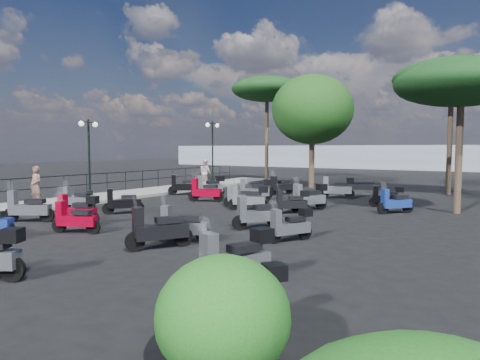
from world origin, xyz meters
The scene contains 36 objects.
ground centered at (0.00, 0.00, 0.00)m, with size 120.00×120.00×0.00m, color black.
sidewalk centered at (-6.50, 3.00, 0.07)m, with size 3.00×30.00×0.15m, color gray.
railing centered at (-7.80, 2.80, 0.90)m, with size 0.04×26.04×1.10m.
lamp_post_1 centered at (-7.46, 2.06, 2.43)m, with size 0.32×1.18×4.00m.
lamp_post_2 centered at (-7.33, 12.87, 2.69)m, with size 0.44×1.30×4.45m.
woman centered at (-5.77, -2.03, 1.01)m, with size 0.63×0.41×1.72m, color brown.
pedestrian_far centered at (-5.90, 10.11, 1.02)m, with size 0.84×0.66×1.74m, color #C8AAAB.
scooter_2 centered at (-3.04, -4.06, 0.50)m, with size 1.60×1.07×1.44m.
scooter_3 centered at (-4.14, -1.20, 0.44)m, with size 1.53×0.77×1.27m.
scooter_4 centered at (-1.25, 3.99, 0.50)m, with size 1.77×0.83×1.45m.
scooter_5 centered at (-4.08, 5.80, 0.55)m, with size 1.59×1.19×1.45m.
scooter_7 centered at (-1.13, -3.42, 0.50)m, with size 1.59×0.84×1.33m.
scooter_8 centered at (-1.66, -0.92, 0.45)m, with size 1.12×1.34×1.31m.
scooter_9 centered at (1.06, 3.48, 0.42)m, with size 1.29×0.95×1.20m.
scooter_10 centered at (-2.37, 5.80, 0.56)m, with size 1.10×1.70×1.49m.
scooter_11 centered at (0.43, 8.77, 0.48)m, with size 0.85×1.65×1.38m.
scooter_13 centered at (0.11, -4.42, 0.44)m, with size 1.50×0.80×1.27m.
scooter_14 centered at (2.11, 2.62, 0.52)m, with size 1.68×0.85×1.39m.
scooter_15 centered at (0.67, 5.50, 0.54)m, with size 1.56×1.20×1.43m.
scooter_17 centered at (3.73, -4.55, 0.50)m, with size 1.05×1.62×1.44m.
scooter_18 centered at (3.73, -3.60, 0.45)m, with size 1.53×0.87×1.31m.
scooter_19 centered at (4.01, 2.80, 0.46)m, with size 1.28×1.12×1.23m.
scooter_20 centered at (4.23, 4.04, 0.55)m, with size 1.10×1.66×1.46m.
scooter_21 centered at (3.75, 8.78, 0.55)m, with size 1.79×0.81×1.46m.
scooter_22 centered at (8.22, -7.61, 0.46)m, with size 1.07×1.30×1.23m.
scooter_23 centered at (7.12, -6.04, 0.53)m, with size 0.92×1.68×1.41m.
scooter_24 centered at (6.24, -1.87, 0.46)m, with size 0.87×1.40×1.21m.
scooter_25 centered at (4.46, -0.78, 0.47)m, with size 1.12×1.44×1.37m.
scooter_26 centered at (6.75, 6.81, 0.45)m, with size 1.40×0.85×1.20m.
scooter_27 centered at (7.50, 5.06, 0.45)m, with size 1.14×1.28×1.29m.
broadleaf_tree centered at (0.15, 13.80, 5.16)m, with size 5.38×5.38×7.46m.
pine_0 centered at (8.38, 13.94, 6.47)m, with size 6.36×6.36×7.60m.
pine_2 centered at (-4.66, 16.28, 7.11)m, with size 5.43×5.43×8.09m.
pine_3 centered at (9.60, 6.49, 5.17)m, with size 5.19×5.19×6.10m.
shrub_far centered at (8.74, -8.76, 0.71)m, with size 1.57×1.57×1.41m, color #1B5A1C.
distant_hills centered at (0.00, 45.00, 1.50)m, with size 70.00×8.00×3.00m, color gray.
Camera 1 is at (11.48, -12.66, 2.63)m, focal length 32.00 mm.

